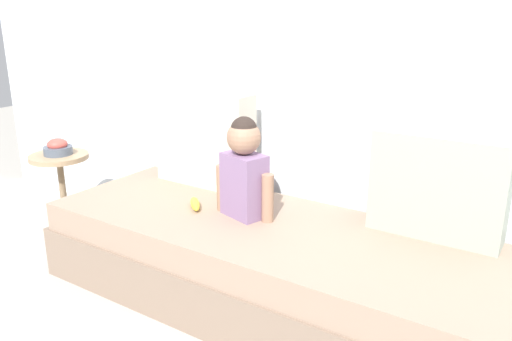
% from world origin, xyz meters
% --- Properties ---
extents(ground_plane, '(12.00, 12.00, 0.00)m').
position_xyz_m(ground_plane, '(0.00, 0.00, 0.00)').
color(ground_plane, '#B2ADA3').
extents(back_wall, '(5.50, 0.10, 2.37)m').
position_xyz_m(back_wall, '(0.00, 0.53, 1.18)').
color(back_wall, silver).
rests_on(back_wall, ground).
extents(couch, '(2.30, 0.81, 0.41)m').
position_xyz_m(couch, '(0.00, 0.00, 0.20)').
color(couch, '#826C5B').
rests_on(couch, ground).
extents(throw_pillow_left, '(0.58, 0.16, 0.52)m').
position_xyz_m(throw_pillow_left, '(-0.63, 0.30, 0.67)').
color(throw_pillow_left, beige).
rests_on(throw_pillow_left, couch).
extents(throw_pillow_right, '(0.56, 0.16, 0.45)m').
position_xyz_m(throw_pillow_right, '(0.63, 0.30, 0.63)').
color(throw_pillow_right, '#99A393').
rests_on(throw_pillow_right, couch).
extents(toddler, '(0.32, 0.19, 0.48)m').
position_xyz_m(toddler, '(-0.18, 0.04, 0.64)').
color(toddler, gray).
rests_on(toddler, couch).
extents(banana, '(0.15, 0.15, 0.04)m').
position_xyz_m(banana, '(-0.44, -0.02, 0.43)').
color(banana, yellow).
rests_on(banana, couch).
extents(side_table, '(0.35, 0.35, 0.51)m').
position_xyz_m(side_table, '(-1.54, 0.01, 0.38)').
color(side_table, tan).
rests_on(side_table, ground).
extents(fruit_bowl, '(0.17, 0.17, 0.10)m').
position_xyz_m(fruit_bowl, '(-1.54, 0.01, 0.55)').
color(fruit_bowl, '#4C5666').
rests_on(fruit_bowl, side_table).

